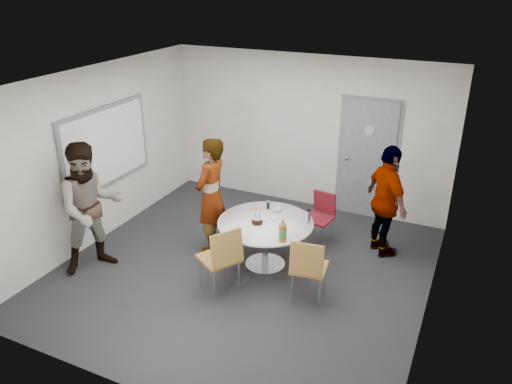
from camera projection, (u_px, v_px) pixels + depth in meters
The scene contains 15 objects.
floor at pixel (244, 269), 7.19m from camera, with size 5.00×5.00×0.00m, color black.
ceiling at pixel (242, 82), 6.09m from camera, with size 5.00×5.00×0.00m, color silver.
wall_back at pixel (307, 133), 8.71m from camera, with size 5.00×5.00×0.00m, color beige.
wall_left at pixel (97, 156), 7.61m from camera, with size 5.00×5.00×0.00m, color beige.
wall_right at pixel (440, 220), 5.68m from camera, with size 5.00×5.00×0.00m, color beige.
wall_front at pixel (122, 280), 4.57m from camera, with size 5.00×5.00×0.00m, color beige.
door at pixel (367, 160), 8.40m from camera, with size 1.02×0.17×2.12m.
whiteboard at pixel (107, 146), 7.72m from camera, with size 0.04×1.90×1.25m.
table at pixel (267, 228), 7.04m from camera, with size 1.35×1.35×1.02m.
chair_near_left at pixel (222, 255), 6.41m from camera, with size 0.67×0.65×0.98m.
chair_near_right at pixel (308, 265), 6.26m from camera, with size 0.49×0.53×0.92m.
chair_far at pixel (321, 213), 7.75m from camera, with size 0.45×0.48×0.82m.
person_main at pixel (211, 196), 7.38m from camera, with size 0.65×0.43×1.78m, color #A5C6EA.
person_left at pixel (91, 208), 6.89m from camera, with size 0.92×0.72×1.89m, color white.
person_right at pixel (386, 202), 7.27m from camera, with size 1.00×0.42×1.71m, color black.
Camera 1 is at (2.74, -5.46, 3.96)m, focal length 35.00 mm.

